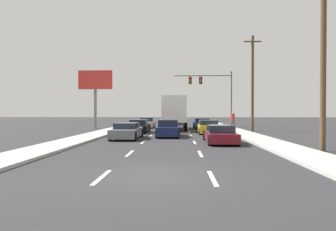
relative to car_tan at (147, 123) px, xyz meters
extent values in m
plane|color=#2B2B2D|center=(3.32, -1.82, -0.58)|extent=(140.00, 140.00, 0.00)
cube|color=#B2AFA8|center=(9.68, -6.82, -0.51)|extent=(2.23, 80.00, 0.14)
cube|color=#B2AFA8|center=(-3.04, -6.82, -0.51)|extent=(2.23, 80.00, 0.14)
cube|color=silver|center=(1.62, -26.99, -0.58)|extent=(0.14, 2.00, 0.01)
cube|color=silver|center=(1.62, -21.99, -0.58)|extent=(0.14, 2.00, 0.01)
cube|color=silver|center=(1.62, -16.99, -0.58)|extent=(0.14, 2.00, 0.01)
cube|color=silver|center=(1.62, -11.99, -0.58)|extent=(0.14, 2.00, 0.01)
cube|color=silver|center=(1.62, -6.99, -0.58)|extent=(0.14, 2.00, 0.01)
cube|color=silver|center=(1.62, -1.99, -0.58)|extent=(0.14, 2.00, 0.01)
cube|color=silver|center=(1.62, 3.01, -0.58)|extent=(0.14, 2.00, 0.01)
cube|color=silver|center=(1.62, 8.01, -0.58)|extent=(0.14, 2.00, 0.01)
cube|color=silver|center=(1.62, 13.01, -0.58)|extent=(0.14, 2.00, 0.01)
cube|color=silver|center=(1.62, 18.01, -0.58)|extent=(0.14, 2.00, 0.01)
cube|color=silver|center=(1.62, 23.01, -0.58)|extent=(0.14, 2.00, 0.01)
cube|color=silver|center=(5.02, -26.99, -0.58)|extent=(0.14, 2.00, 0.01)
cube|color=silver|center=(5.02, -21.99, -0.58)|extent=(0.14, 2.00, 0.01)
cube|color=silver|center=(5.02, -16.99, -0.58)|extent=(0.14, 2.00, 0.01)
cube|color=silver|center=(5.02, -11.99, -0.58)|extent=(0.14, 2.00, 0.01)
cube|color=silver|center=(5.02, -6.99, -0.58)|extent=(0.14, 2.00, 0.01)
cube|color=silver|center=(5.02, -1.99, -0.58)|extent=(0.14, 2.00, 0.01)
cube|color=silver|center=(5.02, 3.01, -0.58)|extent=(0.14, 2.00, 0.01)
cube|color=silver|center=(5.02, 8.01, -0.58)|extent=(0.14, 2.00, 0.01)
cube|color=silver|center=(5.02, 13.01, -0.58)|extent=(0.14, 2.00, 0.01)
cube|color=silver|center=(5.02, 18.01, -0.58)|extent=(0.14, 2.00, 0.01)
cube|color=silver|center=(5.02, 23.01, -0.58)|extent=(0.14, 2.00, 0.01)
cube|color=tan|center=(0.00, 0.03, -0.11)|extent=(1.84, 4.24, 0.66)
cube|color=#192333|center=(0.00, -0.12, 0.46)|extent=(1.58, 1.89, 0.49)
cylinder|color=black|center=(-0.85, 1.57, -0.26)|extent=(0.23, 0.64, 0.64)
cylinder|color=black|center=(0.78, 1.60, -0.26)|extent=(0.23, 0.64, 0.64)
cylinder|color=black|center=(-0.78, -1.54, -0.26)|extent=(0.23, 0.64, 0.64)
cylinder|color=black|center=(0.85, -1.50, -0.26)|extent=(0.23, 0.64, 0.64)
cube|color=black|center=(0.12, -8.24, -0.13)|extent=(1.80, 4.36, 0.63)
cube|color=#192333|center=(0.12, -8.25, 0.43)|extent=(1.56, 1.95, 0.47)
cylinder|color=black|center=(-0.67, -6.61, -0.26)|extent=(0.23, 0.64, 0.64)
cylinder|color=black|center=(0.95, -6.63, -0.26)|extent=(0.23, 0.64, 0.64)
cylinder|color=black|center=(-0.71, -9.85, -0.26)|extent=(0.23, 0.64, 0.64)
cylinder|color=black|center=(0.91, -9.87, -0.26)|extent=(0.23, 0.64, 0.64)
cube|color=slate|center=(0.10, -14.41, -0.13)|extent=(1.85, 4.65, 0.62)
cube|color=#192333|center=(0.10, -14.42, 0.39)|extent=(1.62, 2.29, 0.42)
cylinder|color=black|center=(-0.75, -12.63, -0.26)|extent=(0.22, 0.64, 0.64)
cylinder|color=black|center=(0.96, -12.64, -0.26)|extent=(0.22, 0.64, 0.64)
cylinder|color=black|center=(-0.76, -16.18, -0.26)|extent=(0.22, 0.64, 0.64)
cylinder|color=black|center=(0.95, -16.18, -0.26)|extent=(0.22, 0.64, 0.64)
cube|color=white|center=(3.52, -4.45, 1.70)|extent=(2.48, 7.02, 2.67)
cube|color=red|center=(3.53, -7.94, 1.84)|extent=(2.21, 0.05, 0.36)
cube|color=#B7BABF|center=(3.51, 0.07, 0.79)|extent=(2.37, 2.03, 2.14)
cylinder|color=black|center=(2.33, 0.06, -0.10)|extent=(0.30, 0.96, 0.96)
cylinder|color=black|center=(4.68, 0.07, -0.10)|extent=(0.30, 0.96, 0.96)
cylinder|color=black|center=(2.35, -5.86, -0.10)|extent=(0.30, 0.96, 0.96)
cylinder|color=black|center=(4.71, -5.85, -0.10)|extent=(0.30, 0.96, 0.96)
cube|color=#141E4C|center=(3.14, -12.48, -0.10)|extent=(1.78, 4.50, 0.69)
cube|color=#192333|center=(3.14, -12.54, 0.51)|extent=(1.54, 2.14, 0.53)
cylinder|color=black|center=(2.36, -10.78, -0.26)|extent=(0.23, 0.64, 0.64)
cylinder|color=black|center=(3.96, -10.80, -0.26)|extent=(0.23, 0.64, 0.64)
cylinder|color=black|center=(2.32, -14.17, -0.26)|extent=(0.23, 0.64, 0.64)
cylinder|color=black|center=(3.93, -14.18, -0.26)|extent=(0.23, 0.64, 0.64)
cube|color=#1E389E|center=(6.74, -0.93, -0.12)|extent=(1.88, 4.41, 0.65)
cube|color=#192333|center=(6.74, -1.23, 0.43)|extent=(1.64, 2.10, 0.45)
cylinder|color=black|center=(5.89, 0.72, -0.26)|extent=(0.22, 0.64, 0.64)
cylinder|color=black|center=(7.62, 0.71, -0.26)|extent=(0.22, 0.64, 0.64)
cylinder|color=black|center=(5.86, -2.57, -0.26)|extent=(0.22, 0.64, 0.64)
cylinder|color=black|center=(7.59, -2.59, -0.26)|extent=(0.22, 0.64, 0.64)
cube|color=yellow|center=(6.68, -9.16, -0.12)|extent=(1.80, 4.29, 0.66)
cube|color=#192333|center=(6.68, -9.49, 0.44)|extent=(1.58, 1.88, 0.45)
cylinder|color=black|center=(5.84, -7.56, -0.26)|extent=(0.22, 0.64, 0.64)
cylinder|color=black|center=(7.52, -7.57, -0.26)|extent=(0.22, 0.64, 0.64)
cylinder|color=black|center=(5.84, -10.75, -0.26)|extent=(0.22, 0.64, 0.64)
cylinder|color=black|center=(7.51, -10.75, -0.26)|extent=(0.22, 0.64, 0.64)
cube|color=maroon|center=(6.65, -17.02, -0.16)|extent=(1.77, 4.63, 0.57)
cube|color=#192333|center=(6.65, -17.32, 0.35)|extent=(1.55, 2.02, 0.45)
cylinder|color=black|center=(5.83, -15.26, -0.26)|extent=(0.22, 0.64, 0.64)
cylinder|color=black|center=(7.47, -15.26, -0.26)|extent=(0.22, 0.64, 0.64)
cylinder|color=black|center=(5.83, -18.78, -0.26)|extent=(0.22, 0.64, 0.64)
cylinder|color=black|center=(7.47, -18.78, -0.26)|extent=(0.22, 0.64, 0.64)
cylinder|color=#595B56|center=(11.10, 3.41, 3.16)|extent=(0.20, 0.20, 7.49)
cylinder|color=#595B56|center=(7.21, 3.41, 6.35)|extent=(7.79, 0.14, 0.14)
cube|color=black|center=(6.95, 3.41, 5.70)|extent=(0.40, 0.56, 0.95)
sphere|color=red|center=(6.95, 3.10, 6.00)|extent=(0.20, 0.20, 0.20)
sphere|color=orange|center=(6.95, 3.10, 5.70)|extent=(0.20, 0.20, 0.20)
sphere|color=green|center=(6.95, 3.10, 5.40)|extent=(0.20, 0.20, 0.20)
cube|color=black|center=(5.52, 3.41, 5.70)|extent=(0.40, 0.56, 0.95)
sphere|color=red|center=(5.52, 3.10, 6.00)|extent=(0.20, 0.20, 0.20)
sphere|color=orange|center=(5.52, 3.10, 5.70)|extent=(0.20, 0.20, 0.20)
sphere|color=green|center=(5.52, 3.10, 5.40)|extent=(0.20, 0.20, 0.20)
cylinder|color=brown|center=(11.27, -20.99, 4.13)|extent=(0.28, 0.28, 9.43)
cylinder|color=brown|center=(11.52, -6.12, 4.31)|extent=(0.28, 0.28, 9.79)
cube|color=brown|center=(11.52, -6.12, 8.61)|extent=(1.80, 0.12, 0.12)
cylinder|color=slate|center=(-5.94, -2.12, 1.76)|extent=(0.36, 0.36, 4.69)
cube|color=red|center=(-5.94, -2.12, 5.22)|extent=(4.06, 0.20, 2.23)
cylinder|color=#3F3F42|center=(10.08, -3.32, -0.01)|extent=(0.32, 0.32, 0.86)
cylinder|color=red|center=(10.08, -3.32, 0.79)|extent=(0.38, 0.38, 0.75)
sphere|color=tan|center=(10.08, -3.32, 1.28)|extent=(0.23, 0.23, 0.23)
camera|label=1|loc=(4.00, -35.67, 1.44)|focal=30.52mm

